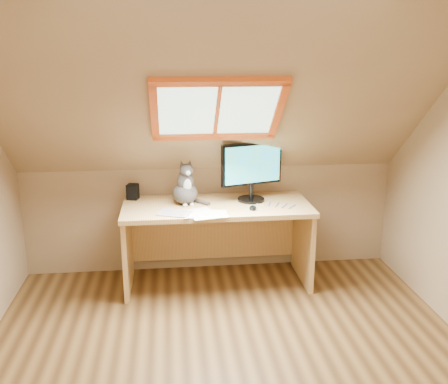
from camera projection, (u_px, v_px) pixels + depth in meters
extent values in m
plane|color=brown|center=(234.00, 376.00, 3.28)|extent=(3.50, 3.50, 0.00)
cube|color=tan|center=(210.00, 218.00, 4.82)|extent=(3.50, 0.02, 1.00)
cube|color=tan|center=(218.00, 100.00, 3.75)|extent=(3.50, 1.56, 1.41)
cube|color=#B2E0CC|center=(217.00, 109.00, 3.84)|extent=(0.90, 0.53, 0.48)
cube|color=#ED5716|center=(217.00, 109.00, 3.84)|extent=(1.02, 0.64, 0.59)
cube|color=#E3AF6B|center=(217.00, 207.00, 4.40)|extent=(1.65, 0.72, 0.04)
cube|color=#E3AF6B|center=(128.00, 250.00, 4.42)|extent=(0.04, 0.65, 0.71)
cube|color=#E3AF6B|center=(303.00, 243.00, 4.59)|extent=(0.04, 0.65, 0.71)
cube|color=#E3AF6B|center=(214.00, 234.00, 4.82)|extent=(1.55, 0.03, 0.50)
cylinder|color=black|center=(251.00, 199.00, 4.50)|extent=(0.24, 0.24, 0.02)
cylinder|color=black|center=(251.00, 191.00, 4.48)|extent=(0.04, 0.04, 0.13)
cube|color=black|center=(252.00, 164.00, 4.41)|extent=(0.56, 0.21, 0.37)
cube|color=blue|center=(253.00, 164.00, 4.39)|extent=(0.51, 0.16, 0.33)
ellipsoid|color=#413C39|center=(185.00, 193.00, 4.41)|extent=(0.27, 0.31, 0.19)
ellipsoid|color=#413C39|center=(185.00, 181.00, 4.36)|extent=(0.17, 0.17, 0.20)
ellipsoid|color=silver|center=(187.00, 185.00, 4.31)|extent=(0.08, 0.05, 0.12)
ellipsoid|color=#413C39|center=(187.00, 170.00, 4.29)|extent=(0.14, 0.13, 0.11)
sphere|color=silver|center=(188.00, 173.00, 4.25)|extent=(0.04, 0.04, 0.04)
cone|color=#413C39|center=(182.00, 164.00, 4.28)|extent=(0.06, 0.06, 0.07)
cone|color=#413C39|center=(190.00, 163.00, 4.30)|extent=(0.06, 0.06, 0.07)
cube|color=black|center=(133.00, 192.00, 4.54)|extent=(0.12, 0.12, 0.14)
cube|color=#B2B2B7|center=(175.00, 213.00, 4.14)|extent=(0.31, 0.27, 0.01)
ellipsoid|color=black|center=(253.00, 208.00, 4.24)|extent=(0.09, 0.12, 0.03)
cube|color=white|center=(207.00, 214.00, 4.13)|extent=(0.33, 0.27, 0.00)
cube|color=white|center=(207.00, 214.00, 4.13)|extent=(0.32, 0.24, 0.00)
cube|color=white|center=(207.00, 214.00, 4.13)|extent=(0.35, 0.30, 0.00)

